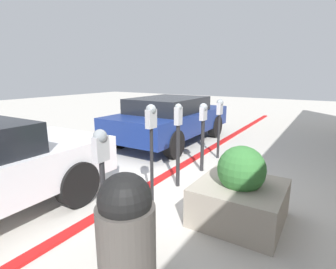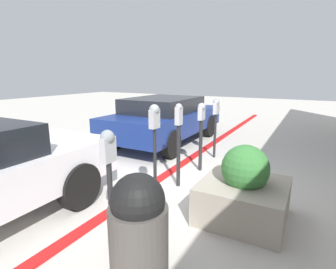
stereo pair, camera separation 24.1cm
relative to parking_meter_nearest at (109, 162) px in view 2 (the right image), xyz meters
name	(u,v)px [view 2 (the right image)]	position (x,y,z in m)	size (l,w,h in m)	color
ground_plane	(163,181)	(1.92, 0.39, -1.02)	(40.00, 40.00, 0.00)	beige
curb_strip	(159,179)	(1.92, 0.47, -1.00)	(19.00, 0.16, 0.04)	red
parking_meter_nearest	(109,162)	(0.00, 0.00, 0.00)	(0.19, 0.16, 1.40)	#232326
parking_meter_second	(155,131)	(0.98, -0.02, 0.19)	(0.18, 0.15, 1.60)	#232326
parking_meter_middle	(179,134)	(1.87, 0.03, -0.04)	(0.14, 0.12, 1.52)	#232326
parking_meter_fourth	(201,124)	(2.82, -0.01, -0.02)	(0.19, 0.17, 1.45)	#232326
parking_meter_farthest	(216,115)	(3.83, 0.02, 0.03)	(0.19, 0.16, 1.45)	#232326
planter_box	(244,191)	(1.31, -1.27, -0.61)	(1.15, 1.15, 1.08)	#A39989
parked_car_middle	(165,118)	(4.54, 1.82, -0.27)	(4.29, 1.99, 1.36)	navy
trash_bin	(139,229)	(-0.34, -0.65, -0.47)	(0.58, 0.58, 1.11)	#514C47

